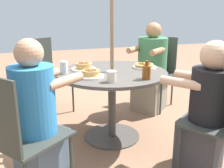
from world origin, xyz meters
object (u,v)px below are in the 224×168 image
(patio_table, at_px, (112,84))
(patio_chair_south, at_px, (16,131))
(syrup_bottle, at_px, (146,72))
(drinking_glass_a, at_px, (64,68))
(diner_west, at_px, (205,113))
(pancake_plate_c, at_px, (91,74))
(pancake_plate_a, at_px, (84,67))
(coffee_cup, at_px, (112,76))
(pancake_plate_b, at_px, (144,66))
(patio_chair_east, at_px, (44,72))
(patio_chair_north, at_px, (157,68))
(diner_north, at_px, (151,72))
(diner_south, at_px, (38,122))

(patio_table, xyz_separation_m, patio_chair_south, (-0.69, 0.90, -0.05))
(syrup_bottle, relative_size, drinking_glass_a, 1.40)
(patio_chair_south, height_order, diner_west, diner_west)
(diner_west, distance_m, pancake_plate_c, 1.04)
(pancake_plate_a, relative_size, coffee_cup, 2.59)
(pancake_plate_c, height_order, drinking_glass_a, drinking_glass_a)
(pancake_plate_a, height_order, pancake_plate_b, pancake_plate_a)
(patio_chair_east, distance_m, pancake_plate_c, 1.19)
(patio_chair_east, bearing_deg, patio_chair_north, 138.89)
(diner_north, relative_size, diner_south, 1.01)
(diner_south, bearing_deg, patio_chair_north, 91.03)
(patio_chair_north, relative_size, patio_chair_south, 1.00)
(coffee_cup, xyz_separation_m, drinking_glass_a, (0.41, 0.34, 0.01))
(diner_south, xyz_separation_m, pancake_plate_c, (0.43, -0.50, 0.22))
(pancake_plate_b, height_order, syrup_bottle, syrup_bottle)
(diner_south, height_order, drinking_glass_a, diner_south)
(diner_north, distance_m, pancake_plate_b, 0.70)
(patio_chair_south, xyz_separation_m, diner_west, (-0.10, -1.43, -0.02))
(coffee_cup, bearing_deg, patio_table, -18.69)
(patio_chair_south, height_order, pancake_plate_b, patio_chair_south)
(patio_chair_north, distance_m, diner_west, 1.55)
(pancake_plate_c, height_order, coffee_cup, coffee_cup)
(patio_chair_south, relative_size, syrup_bottle, 5.61)
(patio_chair_north, bearing_deg, diner_south, 89.14)
(diner_north, height_order, pancake_plate_a, diner_north)
(diner_south, relative_size, pancake_plate_a, 4.59)
(patio_chair_south, xyz_separation_m, pancake_plate_b, (0.73, -1.27, 0.20))
(diner_south, bearing_deg, diner_west, 43.20)
(patio_chair_north, xyz_separation_m, diner_south, (-1.30, 1.63, -0.01))
(diner_west, xyz_separation_m, drinking_glass_a, (0.84, 1.00, 0.26))
(patio_chair_east, bearing_deg, drinking_glass_a, 66.53)
(diner_south, relative_size, coffee_cup, 11.89)
(patio_table, bearing_deg, diner_north, -50.57)
(diner_south, relative_size, pancake_plate_c, 4.59)
(pancake_plate_b, bearing_deg, patio_table, 96.22)
(patio_chair_south, bearing_deg, diner_north, 90.86)
(pancake_plate_a, height_order, coffee_cup, coffee_cup)
(diner_north, xyz_separation_m, pancake_plate_c, (-0.75, 0.99, 0.22))
(patio_table, relative_size, drinking_glass_a, 9.16)
(diner_north, relative_size, coffee_cup, 12.01)
(diner_south, height_order, coffee_cup, diner_south)
(patio_chair_south, distance_m, pancake_plate_a, 1.08)
(patio_chair_east, height_order, pancake_plate_a, patio_chair_east)
(patio_table, bearing_deg, drinking_glass_a, 83.89)
(patio_table, xyz_separation_m, diner_north, (0.60, -0.73, -0.07))
(patio_chair_south, height_order, syrup_bottle, patio_chair_south)
(pancake_plate_b, distance_m, coffee_cup, 0.63)
(diner_west, xyz_separation_m, syrup_bottle, (0.42, 0.33, 0.27))
(pancake_plate_c, bearing_deg, drinking_glass_a, 46.99)
(diner_west, xyz_separation_m, pancake_plate_a, (0.94, 0.78, 0.23))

